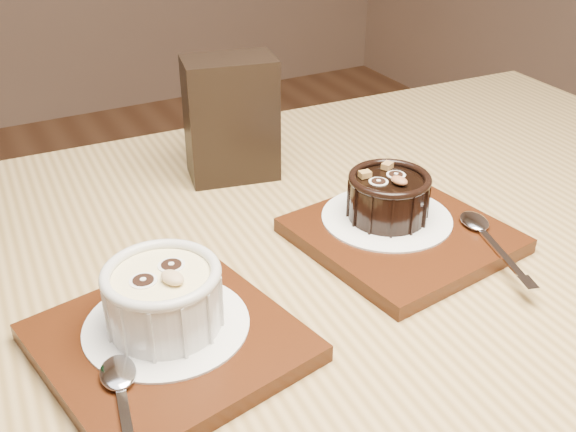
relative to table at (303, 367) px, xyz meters
name	(u,v)px	position (x,y,z in m)	size (l,w,h in m)	color
table	(303,367)	(0.00, 0.00, 0.00)	(1.23, 0.85, 0.75)	olive
tray_left	(169,343)	(-0.13, -0.02, 0.10)	(0.18, 0.18, 0.01)	#421C0B
doily_left	(167,325)	(-0.13, -0.01, 0.11)	(0.13, 0.13, 0.00)	white
ramekin_white	(163,295)	(-0.13, -0.01, 0.14)	(0.09, 0.09, 0.05)	silver
spoon_left	(124,407)	(-0.18, -0.08, 0.11)	(0.03, 0.13, 0.01)	silver
tray_right	(401,235)	(0.12, 0.02, 0.10)	(0.18, 0.18, 0.01)	#421C0B
doily_right	(387,218)	(0.12, 0.05, 0.11)	(0.13, 0.13, 0.00)	white
ramekin_dark	(389,195)	(0.12, 0.05, 0.13)	(0.08, 0.08, 0.05)	black
spoon_right	(491,239)	(0.18, -0.04, 0.11)	(0.03, 0.13, 0.01)	silver
condiment_stand	(231,119)	(0.04, 0.24, 0.16)	(0.10, 0.06, 0.14)	black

